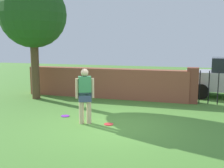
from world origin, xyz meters
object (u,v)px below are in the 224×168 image
object	(u,v)px
tree	(33,15)
frisbee_purple	(65,116)
person	(85,93)
frisbee_red	(109,124)

from	to	relation	value
tree	frisbee_purple	bearing A→B (deg)	-41.66
person	frisbee_red	bearing A→B (deg)	-19.09
person	frisbee_red	distance (m)	1.13
person	frisbee_purple	xyz separation A→B (m)	(-0.93, 0.53, -0.89)
tree	person	distance (m)	5.06
frisbee_red	frisbee_purple	size ratio (longest dim) A/B	1.00
tree	frisbee_red	world-z (taller)	tree
person	frisbee_purple	size ratio (longest dim) A/B	6.00
frisbee_red	frisbee_purple	bearing A→B (deg)	164.96
frisbee_purple	frisbee_red	bearing A→B (deg)	-15.04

